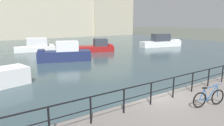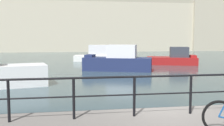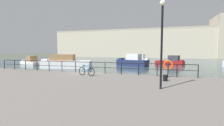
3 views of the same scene
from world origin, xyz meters
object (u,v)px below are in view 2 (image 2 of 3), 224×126
object	(u,v)px
moored_cabin_cruiser	(174,58)
moored_small_launch	(118,61)
moored_white_yacht	(99,55)
harbor_building	(113,26)

from	to	relation	value
moored_cabin_cruiser	moored_small_launch	size ratio (longest dim) A/B	0.92
moored_white_yacht	moored_small_launch	xyz separation A→B (m)	(0.58, -10.23, 0.09)
moored_white_yacht	moored_small_launch	size ratio (longest dim) A/B	0.98
moored_small_launch	harbor_building	bearing A→B (deg)	-79.00
harbor_building	moored_white_yacht	bearing A→B (deg)	-102.55
moored_white_yacht	moored_small_launch	bearing A→B (deg)	-77.87
moored_small_launch	moored_cabin_cruiser	bearing A→B (deg)	-127.96
harbor_building	moored_white_yacht	xyz separation A→B (m)	(-6.47, -29.09, -5.05)
moored_cabin_cruiser	moored_small_launch	xyz separation A→B (m)	(-7.13, -4.55, 0.22)
moored_white_yacht	moored_cabin_cruiser	world-z (taller)	moored_white_yacht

